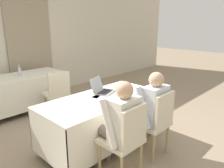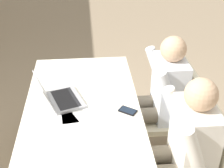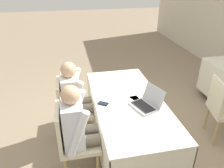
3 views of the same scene
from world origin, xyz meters
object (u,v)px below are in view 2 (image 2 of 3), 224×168
Objects in this scene: cell_phone at (128,111)px; chair_near_right at (170,110)px; laptop at (59,97)px; person_checkered_shirt at (180,148)px; chair_near_left at (192,165)px; person_white_shirt at (159,95)px.

chair_near_right is (0.29, -0.40, -0.23)m from cell_phone.
person_checkered_shirt is (-0.50, -0.79, -0.11)m from laptop.
cell_phone is 0.57m from chair_near_left.
person_white_shirt reaches higher than laptop.
chair_near_right is at bearing 170.61° from person_checkered_shirt.
chair_near_left is at bearing 9.39° from person_white_shirt.
laptop is at bearing -81.62° from chair_near_right.
person_white_shirt is (0.00, 0.10, 0.16)m from chair_near_right.
laptop is 0.44× the size of chair_near_left.
chair_near_right is at bearing 90.00° from person_white_shirt.
person_white_shirt reaches higher than cell_phone.
chair_near_left is at bearing 0.00° from chair_near_right.
chair_near_right is (0.63, 0.00, 0.00)m from chair_near_left.
cell_phone is at bearing -127.53° from laptop.
chair_near_left reaches higher than cell_phone.
person_checkered_shirt is 1.00× the size of person_white_shirt.
person_checkered_shirt is at bearing -9.39° from chair_near_right.
cell_phone is 0.46m from person_checkered_shirt.
person_checkered_shirt is at bearing -141.72° from laptop.
cell_phone is 0.16× the size of chair_near_right.
laptop is 0.44× the size of chair_near_right.
person_checkered_shirt reaches higher than chair_near_left.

